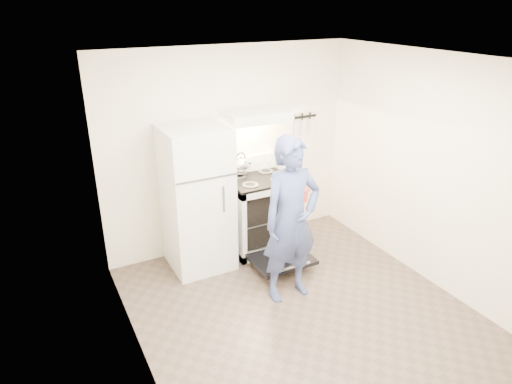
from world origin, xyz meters
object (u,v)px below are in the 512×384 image
(refrigerator, at_px, (197,199))
(stove_body, at_px, (258,214))
(dutch_oven, at_px, (295,194))
(person, at_px, (291,220))
(tea_kettle, at_px, (241,164))

(refrigerator, relative_size, stove_body, 1.85)
(stove_body, bearing_deg, dutch_oven, -80.30)
(stove_body, xyz_separation_m, person, (-0.18, -1.06, 0.42))
(person, bearing_deg, refrigerator, 120.54)
(stove_body, bearing_deg, person, -99.66)
(refrigerator, distance_m, tea_kettle, 0.75)
(stove_body, bearing_deg, tea_kettle, 125.80)
(dutch_oven, bearing_deg, refrigerator, 145.22)
(refrigerator, relative_size, person, 0.96)
(refrigerator, relative_size, tea_kettle, 5.82)
(tea_kettle, relative_size, dutch_oven, 0.84)
(stove_body, height_order, tea_kettle, tea_kettle)
(person, bearing_deg, stove_body, 79.48)
(stove_body, xyz_separation_m, dutch_oven, (0.11, -0.67, 0.51))
(person, distance_m, dutch_oven, 0.50)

